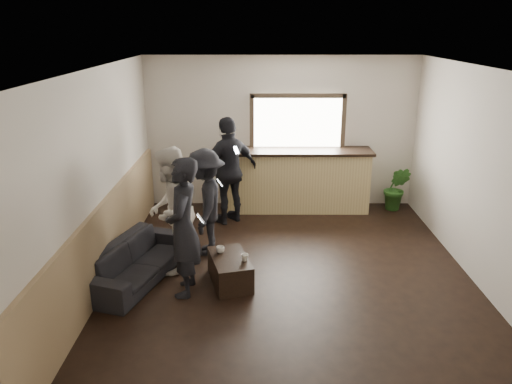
{
  "coord_description": "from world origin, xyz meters",
  "views": [
    {
      "loc": [
        -0.44,
        -6.15,
        3.31
      ],
      "look_at": [
        -0.46,
        0.4,
        1.1
      ],
      "focal_mm": 35.0,
      "sensor_mm": 36.0,
      "label": 1
    }
  ],
  "objects_px": {
    "coffee_table": "(230,270)",
    "person_c": "(205,202)",
    "bar_counter": "(297,176)",
    "cup_b": "(245,257)",
    "person_a": "(183,228)",
    "potted_plant": "(396,188)",
    "person_d": "(229,171)",
    "cup_a": "(220,250)",
    "sofa": "(137,261)",
    "person_b": "(171,211)"
  },
  "relations": [
    {
      "from": "coffee_table",
      "to": "person_c",
      "type": "xyz_separation_m",
      "value": [
        -0.4,
        0.95,
        0.62
      ]
    },
    {
      "from": "bar_counter",
      "to": "coffee_table",
      "type": "relative_size",
      "value": 3.25
    },
    {
      "from": "person_c",
      "to": "cup_b",
      "type": "bearing_deg",
      "value": 28.39
    },
    {
      "from": "person_a",
      "to": "coffee_table",
      "type": "bearing_deg",
      "value": 114.4
    },
    {
      "from": "cup_b",
      "to": "potted_plant",
      "type": "relative_size",
      "value": 0.11
    },
    {
      "from": "bar_counter",
      "to": "person_d",
      "type": "bearing_deg",
      "value": -152.41
    },
    {
      "from": "person_c",
      "to": "coffee_table",
      "type": "bearing_deg",
      "value": 21.25
    },
    {
      "from": "cup_b",
      "to": "person_d",
      "type": "bearing_deg",
      "value": 97.83
    },
    {
      "from": "bar_counter",
      "to": "potted_plant",
      "type": "bearing_deg",
      "value": -1.42
    },
    {
      "from": "cup_a",
      "to": "person_c",
      "type": "relative_size",
      "value": 0.07
    },
    {
      "from": "sofa",
      "to": "cup_a",
      "type": "relative_size",
      "value": 15.8
    },
    {
      "from": "person_b",
      "to": "person_d",
      "type": "xyz_separation_m",
      "value": [
        0.71,
        1.83,
        0.04
      ]
    },
    {
      "from": "cup_a",
      "to": "bar_counter",
      "type": "bearing_deg",
      "value": 65.35
    },
    {
      "from": "cup_b",
      "to": "person_d",
      "type": "xyz_separation_m",
      "value": [
        -0.32,
        2.3,
        0.52
      ]
    },
    {
      "from": "bar_counter",
      "to": "cup_b",
      "type": "distance_m",
      "value": 3.08
    },
    {
      "from": "potted_plant",
      "to": "person_b",
      "type": "bearing_deg",
      "value": -147.32
    },
    {
      "from": "bar_counter",
      "to": "coffee_table",
      "type": "xyz_separation_m",
      "value": [
        -1.11,
        -2.84,
        -0.46
      ]
    },
    {
      "from": "cup_b",
      "to": "coffee_table",
      "type": "bearing_deg",
      "value": 155.19
    },
    {
      "from": "bar_counter",
      "to": "potted_plant",
      "type": "height_order",
      "value": "bar_counter"
    },
    {
      "from": "bar_counter",
      "to": "person_b",
      "type": "bearing_deg",
      "value": -127.97
    },
    {
      "from": "person_b",
      "to": "cup_a",
      "type": "bearing_deg",
      "value": 74.61
    },
    {
      "from": "sofa",
      "to": "cup_b",
      "type": "bearing_deg",
      "value": -79.8
    },
    {
      "from": "coffee_table",
      "to": "person_a",
      "type": "height_order",
      "value": "person_a"
    },
    {
      "from": "potted_plant",
      "to": "sofa",
      "type": "bearing_deg",
      "value": -147.49
    },
    {
      "from": "sofa",
      "to": "coffee_table",
      "type": "bearing_deg",
      "value": -76.83
    },
    {
      "from": "cup_a",
      "to": "sofa",
      "type": "bearing_deg",
      "value": -178.14
    },
    {
      "from": "coffee_table",
      "to": "potted_plant",
      "type": "distance_m",
      "value": 4.08
    },
    {
      "from": "person_b",
      "to": "person_c",
      "type": "height_order",
      "value": "person_b"
    },
    {
      "from": "person_b",
      "to": "bar_counter",
      "type": "bearing_deg",
      "value": 145.54
    },
    {
      "from": "cup_a",
      "to": "potted_plant",
      "type": "distance_m",
      "value": 4.08
    },
    {
      "from": "sofa",
      "to": "cup_b",
      "type": "height_order",
      "value": "sofa"
    },
    {
      "from": "cup_a",
      "to": "cup_b",
      "type": "xyz_separation_m",
      "value": [
        0.34,
        -0.23,
        -0.0
      ]
    },
    {
      "from": "sofa",
      "to": "potted_plant",
      "type": "bearing_deg",
      "value": -39.64
    },
    {
      "from": "person_a",
      "to": "person_b",
      "type": "xyz_separation_m",
      "value": [
        -0.26,
        0.62,
        -0.01
      ]
    },
    {
      "from": "cup_b",
      "to": "sofa",
      "type": "bearing_deg",
      "value": 172.35
    },
    {
      "from": "cup_a",
      "to": "coffee_table",
      "type": "bearing_deg",
      "value": -46.26
    },
    {
      "from": "bar_counter",
      "to": "cup_b",
      "type": "relative_size",
      "value": 27.9
    },
    {
      "from": "person_b",
      "to": "person_d",
      "type": "height_order",
      "value": "person_d"
    },
    {
      "from": "bar_counter",
      "to": "person_d",
      "type": "xyz_separation_m",
      "value": [
        -1.22,
        -0.64,
        0.29
      ]
    },
    {
      "from": "bar_counter",
      "to": "potted_plant",
      "type": "xyz_separation_m",
      "value": [
        1.85,
        -0.05,
        -0.22
      ]
    },
    {
      "from": "sofa",
      "to": "person_d",
      "type": "distance_m",
      "value": 2.49
    },
    {
      "from": "bar_counter",
      "to": "person_b",
      "type": "distance_m",
      "value": 3.14
    },
    {
      "from": "cup_a",
      "to": "person_c",
      "type": "bearing_deg",
      "value": 108.48
    },
    {
      "from": "cup_a",
      "to": "person_d",
      "type": "distance_m",
      "value": 2.13
    },
    {
      "from": "person_a",
      "to": "cup_a",
      "type": "bearing_deg",
      "value": 133.03
    },
    {
      "from": "bar_counter",
      "to": "person_c",
      "type": "distance_m",
      "value": 2.43
    },
    {
      "from": "potted_plant",
      "to": "person_c",
      "type": "distance_m",
      "value": 3.85
    },
    {
      "from": "sofa",
      "to": "cup_a",
      "type": "distance_m",
      "value": 1.15
    },
    {
      "from": "person_d",
      "to": "person_b",
      "type": "bearing_deg",
      "value": 32.64
    },
    {
      "from": "cup_a",
      "to": "person_b",
      "type": "xyz_separation_m",
      "value": [
        -0.69,
        0.23,
        0.47
      ]
    }
  ]
}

